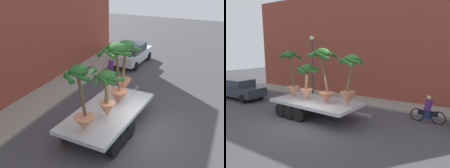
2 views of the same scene
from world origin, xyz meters
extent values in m
plane|color=#423F44|center=(0.00, 0.00, 0.00)|extent=(60.00, 60.00, 0.00)
cube|color=gray|center=(0.00, 6.10, 0.07)|extent=(24.00, 2.20, 0.15)
cube|color=brown|center=(0.00, 7.80, 4.29)|extent=(24.00, 1.20, 8.59)
cube|color=#B7BABF|center=(-0.40, 1.45, 0.89)|extent=(5.38, 2.87, 0.18)
cylinder|color=black|center=(-2.01, 2.75, 0.40)|extent=(0.81, 0.27, 0.80)
cylinder|color=black|center=(-2.15, 0.35, 0.40)|extent=(0.81, 0.27, 0.80)
cylinder|color=black|center=(-1.28, 2.70, 0.40)|extent=(0.81, 0.27, 0.80)
cylinder|color=black|center=(-1.42, 0.31, 0.40)|extent=(0.81, 0.27, 0.80)
cylinder|color=black|center=(-0.54, 2.66, 0.40)|extent=(0.81, 0.27, 0.80)
cylinder|color=black|center=(-0.69, 0.26, 0.40)|extent=(0.81, 0.27, 0.80)
cube|color=slate|center=(2.71, 1.26, 0.74)|extent=(1.00, 0.16, 0.10)
cone|color=tan|center=(-2.30, 1.59, 1.29)|extent=(0.88, 0.88, 0.63)
cylinder|color=brown|center=(-2.42, 1.59, 2.63)|extent=(0.53, 0.14, 2.03)
ellipsoid|color=#235B23|center=(-2.54, 1.59, 3.65)|extent=(0.70, 0.70, 0.44)
cone|color=#235B23|center=(-2.04, 1.60, 3.57)|extent=(0.21, 0.99, 0.55)
cone|color=#235B23|center=(-2.49, 1.95, 3.58)|extent=(0.77, 0.29, 0.44)
cone|color=#235B23|center=(-2.95, 1.86, 3.60)|extent=(0.71, 0.94, 0.44)
cone|color=#235B23|center=(-2.89, 1.41, 3.58)|extent=(0.56, 0.82, 0.46)
cone|color=#235B23|center=(-2.41, 1.13, 3.61)|extent=(1.00, 0.46, 0.36)
cone|color=#B26647|center=(0.49, 1.29, 1.29)|extent=(0.85, 0.85, 0.63)
cylinder|color=brown|center=(0.36, 1.29, 2.69)|extent=(0.55, 0.12, 2.14)
ellipsoid|color=#2D6B28|center=(0.23, 1.29, 3.77)|extent=(0.85, 0.85, 0.53)
cone|color=#2D6B28|center=(0.78, 1.39, 3.71)|extent=(0.40, 1.16, 0.49)
cone|color=#2D6B28|center=(0.31, 1.89, 3.70)|extent=(1.21, 0.36, 0.58)
cone|color=#2D6B28|center=(-0.29, 1.57, 3.73)|extent=(0.73, 1.14, 0.40)
cone|color=#2D6B28|center=(-0.22, 1.00, 3.73)|extent=(0.77, 1.02, 0.40)
cone|color=#2D6B28|center=(0.44, 0.81, 3.68)|extent=(1.03, 0.60, 0.62)
cone|color=#C17251|center=(1.71, 1.56, 1.35)|extent=(0.83, 0.83, 0.75)
cylinder|color=brown|center=(1.81, 1.56, 2.60)|extent=(0.50, 0.14, 1.74)
ellipsoid|color=#387A33|center=(1.92, 1.56, 3.48)|extent=(0.76, 0.76, 0.48)
cone|color=#387A33|center=(2.36, 1.61, 3.41)|extent=(0.29, 0.91, 0.49)
cone|color=#387A33|center=(2.18, 1.88, 3.40)|extent=(0.77, 0.67, 0.51)
cone|color=#387A33|center=(1.72, 2.05, 3.45)|extent=(1.07, 0.60, 0.36)
cone|color=#387A33|center=(1.50, 1.78, 3.43)|extent=(0.64, 0.96, 0.42)
cone|color=#387A33|center=(1.60, 1.35, 3.42)|extent=(0.60, 0.78, 0.40)
cone|color=#387A33|center=(1.83, 1.02, 3.40)|extent=(1.10, 0.38, 0.60)
cone|color=#387A33|center=(2.10, 1.22, 3.42)|extent=(0.80, 0.55, 0.42)
cone|color=tan|center=(-0.92, 1.26, 1.32)|extent=(0.74, 0.74, 0.68)
cylinder|color=brown|center=(-0.87, 1.26, 2.28)|extent=(0.34, 0.20, 1.25)
ellipsoid|color=#387A33|center=(-0.83, 1.26, 2.90)|extent=(0.74, 0.74, 0.46)
cone|color=#387A33|center=(-0.38, 1.22, 2.87)|extent=(0.28, 0.95, 0.34)
cone|color=#387A33|center=(-0.59, 1.60, 2.86)|extent=(0.82, 0.66, 0.35)
cone|color=#387A33|center=(-0.95, 1.66, 2.82)|extent=(0.88, 0.43, 0.50)
cone|color=#387A33|center=(-1.17, 1.40, 2.86)|extent=(0.49, 0.79, 0.34)
cone|color=#387A33|center=(-1.19, 1.14, 2.81)|extent=(0.43, 0.80, 0.49)
cone|color=#387A33|center=(-0.99, 0.81, 2.85)|extent=(0.98, 0.51, 0.44)
cone|color=#387A33|center=(-0.52, 0.97, 2.84)|extent=(0.74, 0.78, 0.45)
torus|color=black|center=(5.91, 3.93, 0.34)|extent=(0.74, 0.10, 0.74)
torus|color=black|center=(4.81, 3.98, 0.34)|extent=(0.74, 0.10, 0.74)
cube|color=black|center=(5.36, 3.95, 0.52)|extent=(1.04, 0.11, 0.28)
cylinder|color=#51236B|center=(5.36, 3.95, 0.97)|extent=(0.46, 0.36, 0.65)
sphere|color=tan|center=(5.36, 3.95, 1.39)|extent=(0.24, 0.24, 0.24)
cube|color=navy|center=(5.36, 3.95, 0.44)|extent=(0.29, 0.25, 0.44)
cube|color=#2D333D|center=(-8.32, 1.74, 0.67)|extent=(4.38, 1.82, 0.70)
cube|color=#2D3842|center=(-8.54, 1.73, 1.30)|extent=(2.42, 1.60, 0.56)
cylinder|color=black|center=(-6.93, 2.58, 0.32)|extent=(0.65, 0.22, 0.64)
cylinder|color=black|center=(-6.89, 0.97, 0.32)|extent=(0.65, 0.22, 0.64)
cylinder|color=black|center=(-9.75, 2.50, 0.32)|extent=(0.65, 0.22, 0.64)
cylinder|color=#383D42|center=(-3.75, 5.30, 2.40)|extent=(0.14, 0.14, 4.50)
sphere|color=#EAEACC|center=(-3.75, 5.30, 4.80)|extent=(0.36, 0.36, 0.36)
camera|label=1|loc=(-10.38, -3.30, 7.16)|focal=43.69mm
camera|label=2|loc=(7.03, -7.84, 4.01)|focal=33.28mm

